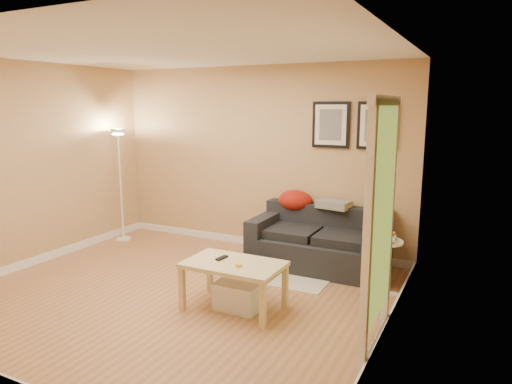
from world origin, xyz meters
TOP-DOWN VIEW (x-y plane):
  - floor at (0.00, 0.00)m, footprint 4.50×4.50m
  - ceiling at (0.00, 0.00)m, footprint 4.50×4.50m
  - wall_back at (0.00, 2.00)m, footprint 4.50×0.00m
  - wall_left at (-2.25, 0.00)m, footprint 0.00×4.00m
  - wall_right at (2.25, 0.00)m, footprint 0.00×4.00m
  - baseboard_back at (0.00, 1.99)m, footprint 4.50×0.02m
  - baseboard_left at (-2.24, 0.00)m, footprint 0.02×4.00m
  - baseboard_right at (2.24, 0.00)m, footprint 0.02×4.00m
  - sofa at (1.10, 1.53)m, footprint 1.70×0.90m
  - red_throw at (0.65, 1.86)m, footprint 0.48×0.36m
  - plaid_throw at (1.20, 1.81)m, footprint 0.45×0.32m
  - framed_print_left at (1.08, 1.98)m, footprint 0.50×0.04m
  - framed_print_right at (1.68, 1.98)m, footprint 0.50×0.04m
  - area_rug at (0.78, 1.07)m, footprint 1.25×0.85m
  - green_runner at (0.43, 0.85)m, footprint 0.70×0.50m
  - coffee_table at (0.75, -0.04)m, footprint 1.13×0.91m
  - remote_control at (0.58, 0.00)m, footprint 0.07×0.16m
  - tape_roll at (0.85, -0.12)m, footprint 0.07×0.07m
  - storage_bin at (0.79, -0.02)m, footprint 0.47×0.34m
  - side_table at (2.02, 1.05)m, footprint 0.40×0.40m
  - book_stack at (2.03, 1.04)m, footprint 0.28×0.32m
  - floor_lamp at (-2.00, 1.34)m, footprint 0.22×0.22m
  - doorway at (2.20, -0.15)m, footprint 0.12×1.01m

SIDE VIEW (x-z plane):
  - floor at x=0.00m, z-range 0.00..0.00m
  - area_rug at x=0.78m, z-range 0.00..0.01m
  - green_runner at x=0.43m, z-range 0.00..0.01m
  - baseboard_back at x=0.00m, z-range 0.00..0.10m
  - baseboard_left at x=-2.24m, z-range 0.00..0.10m
  - baseboard_right at x=2.24m, z-range 0.00..0.10m
  - storage_bin at x=0.79m, z-range 0.00..0.29m
  - coffee_table at x=0.75m, z-range 0.00..0.49m
  - side_table at x=2.02m, z-range 0.00..0.60m
  - sofa at x=1.10m, z-range 0.00..0.75m
  - remote_control at x=0.58m, z-range 0.49..0.51m
  - tape_roll at x=0.85m, z-range 0.49..0.52m
  - book_stack at x=2.03m, z-range 0.60..0.69m
  - red_throw at x=0.65m, z-range 0.63..0.91m
  - plaid_throw at x=1.20m, z-range 0.73..0.83m
  - floor_lamp at x=-2.00m, z-range -0.05..1.67m
  - doorway at x=2.20m, z-range -0.04..2.09m
  - wall_back at x=0.00m, z-range -0.95..3.55m
  - wall_left at x=-2.25m, z-range -0.70..3.30m
  - wall_right at x=2.25m, z-range -0.70..3.30m
  - framed_print_left at x=1.08m, z-range 1.50..2.10m
  - framed_print_right at x=1.68m, z-range 1.50..2.10m
  - ceiling at x=0.00m, z-range 2.60..2.60m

